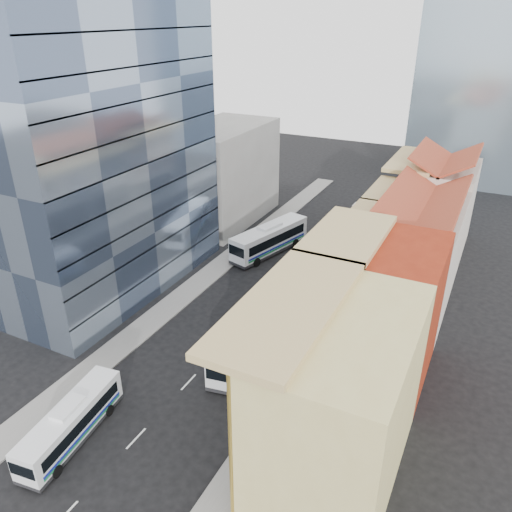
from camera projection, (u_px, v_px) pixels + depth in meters
The scene contains 14 objects.
ground at pixel (127, 448), 36.16m from camera, with size 200.00×200.00×0.00m, color black.
sidewalk_right at pixel (336, 324), 50.36m from camera, with size 3.00×90.00×0.15m, color slate.
sidewalk_left at pixel (194, 287), 57.19m from camera, with size 3.00×90.00×0.15m, color slate.
shophouse_tan at pixel (340, 402), 31.89m from camera, with size 8.00×14.00×12.00m, color #D3C379.
shophouse_red at pixel (385, 311), 41.52m from camera, with size 8.00×10.00×12.00m, color maroon.
shophouse_cream_near at pixel (407, 274), 49.58m from camera, with size 8.00×9.00×10.00m, color beige.
shophouse_cream_mid at pixel (423, 240), 56.80m from camera, with size 8.00×9.00×10.00m, color beige.
shophouse_cream_far at pixel (438, 207), 65.00m from camera, with size 8.00×12.00×11.00m, color beige.
office_tower at pixel (101, 156), 51.60m from camera, with size 12.00×26.00×30.00m, color #43516A.
office_block_far at pixel (223, 174), 73.19m from camera, with size 10.00×18.00×14.00m, color gray.
bus_left_near at pixel (71, 422), 36.32m from camera, with size 2.29×9.76×3.13m, color white, non-canonical shape.
bus_left_far at pixel (270, 239), 64.59m from camera, with size 2.90×12.38×3.97m, color silver, non-canonical shape.
bus_right at pixel (242, 339), 45.10m from camera, with size 2.68×11.42×3.66m, color silver, non-canonical shape.
sedan_left at pixel (39, 444), 35.73m from camera, with size 1.47×3.64×1.24m, color silver.
Camera 1 is at (20.13, -19.31, 28.47)m, focal length 35.00 mm.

